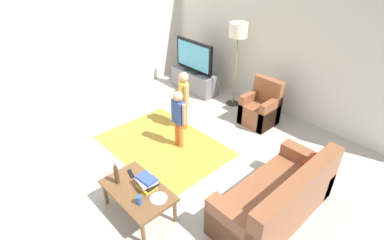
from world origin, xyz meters
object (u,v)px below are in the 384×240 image
(child_center, at_px, (178,115))
(tv, at_px, (194,57))
(plate, at_px, (158,198))
(couch, at_px, (280,201))
(tv_remote, at_px, (131,174))
(soda_can, at_px, (139,200))
(tv_stand, at_px, (195,81))
(book_stack, at_px, (147,182))
(floor_lamp, at_px, (238,35))
(child_near_tv, at_px, (184,95))
(armchair, at_px, (261,109))
(coffee_table, at_px, (138,192))
(bottle, at_px, (117,175))

(child_center, bearing_deg, tv, 129.96)
(child_center, distance_m, plate, 1.71)
(couch, relative_size, tv_remote, 10.59)
(child_center, relative_size, plate, 4.87)
(tv_remote, relative_size, soda_can, 1.42)
(tv_stand, bearing_deg, book_stack, -52.91)
(child_center, height_order, plate, child_center)
(tv_stand, height_order, tv, tv)
(couch, distance_m, floor_lamp, 3.40)
(child_near_tv, height_order, plate, child_near_tv)
(tv_stand, relative_size, tv_remote, 7.06)
(floor_lamp, height_order, tv_remote, floor_lamp)
(armchair, xyz_separation_m, soda_can, (0.48, -3.21, 0.18))
(child_near_tv, distance_m, book_stack, 2.13)
(soda_can, bearing_deg, child_near_tv, 125.09)
(plate, bearing_deg, tv_remote, 180.00)
(child_center, xyz_separation_m, book_stack, (0.83, -1.27, -0.14))
(tv_stand, bearing_deg, coffee_table, -54.65)
(child_near_tv, bearing_deg, tv_stand, 129.57)
(soda_can, bearing_deg, armchair, 98.59)
(child_near_tv, bearing_deg, floor_lamp, 88.81)
(plate, bearing_deg, bottle, -159.87)
(tv_remote, bearing_deg, couch, 52.84)
(couch, relative_size, floor_lamp, 1.01)
(plate, bearing_deg, tv, 130.18)
(armchair, height_order, soda_can, armchair)
(tv, distance_m, bottle, 3.78)
(tv_stand, relative_size, soda_can, 10.00)
(couch, relative_size, soda_can, 15.00)
(tv_stand, distance_m, armchair, 1.96)
(plate, bearing_deg, child_center, 130.48)
(child_center, distance_m, bottle, 1.59)
(coffee_table, distance_m, book_stack, 0.19)
(tv, xyz_separation_m, soda_can, (2.44, -3.23, -0.37))
(floor_lamp, distance_m, child_near_tv, 1.66)
(tv, height_order, couch, tv)
(book_stack, xyz_separation_m, bottle, (-0.33, -0.24, 0.05))
(child_center, bearing_deg, coffee_table, -60.71)
(coffee_table, bearing_deg, child_near_tv, 122.19)
(armchair, bearing_deg, bottle, -90.27)
(armchair, height_order, child_center, child_center)
(armchair, height_order, plate, armchair)
(floor_lamp, bearing_deg, couch, -38.83)
(tv, relative_size, tv_remote, 6.47)
(couch, height_order, coffee_table, couch)
(child_center, distance_m, book_stack, 1.52)
(tv_stand, relative_size, floor_lamp, 0.67)
(child_near_tv, distance_m, bottle, 2.17)
(child_center, bearing_deg, bottle, -71.71)
(child_near_tv, xyz_separation_m, tv_remote, (0.87, -1.76, -0.26))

